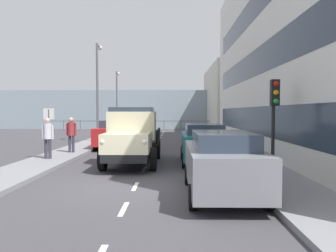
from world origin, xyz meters
name	(u,v)px	position (x,y,z in m)	size (l,w,h in m)	color
ground_plane	(155,149)	(0.00, -10.05, 0.00)	(80.00, 80.00, 0.00)	#423F44
sidewalk_left	(227,148)	(-4.41, -10.05, 0.07)	(2.01, 39.17, 0.15)	gray
sidewalk_right	(83,147)	(4.41, -10.05, 0.07)	(2.01, 39.17, 0.15)	gray
road_centreline_markings	(154,150)	(0.00, -9.53, 0.00)	(0.12, 34.84, 0.01)	silver
building_terrace	(311,46)	(-8.50, -8.08, 5.74)	(6.21, 25.23, 11.50)	silver
building_far_block	(235,99)	(-8.51, -29.64, 3.74)	(6.20, 14.63, 7.49)	beige
sea_horizon	(165,110)	(0.00, -32.64, 2.50)	(80.00, 0.80, 5.00)	#84939E
seawall_railing	(164,123)	(0.00, -29.04, 0.92)	(28.08, 0.08, 1.20)	#4C5156
truck_vintage_cream	(132,137)	(0.59, -3.94, 1.18)	(2.17, 5.64, 2.43)	black
car_grey_kerbside_near	(222,162)	(-2.45, 1.00, 0.90)	(1.90, 4.27, 1.72)	slate
car_teal_kerbside_1	(204,143)	(-2.45, -4.47, 0.90)	(1.93, 4.00, 1.72)	#1E6670
car_red_oppositeside_0	(115,134)	(2.45, -10.22, 0.90)	(1.97, 4.22, 1.72)	#B21E1E
pedestrian_with_bag	(48,135)	(4.46, -4.73, 1.23)	(0.53, 0.34, 1.82)	#383342
pedestrian_by_lamp	(71,132)	(4.12, -7.01, 1.22)	(0.53, 0.34, 1.80)	#383342
traffic_light_near	(274,105)	(-4.62, -1.66, 2.47)	(0.28, 0.41, 3.20)	black
lamp_post_promenade	(98,84)	(4.23, -13.48, 4.23)	(0.32, 1.14, 6.90)	#59595B
lamp_post_far	(117,96)	(4.60, -23.43, 3.83)	(0.32, 1.14, 6.15)	#59595B
street_sign	(49,124)	(4.64, -5.35, 1.68)	(0.50, 0.07, 2.25)	#4C4C4C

